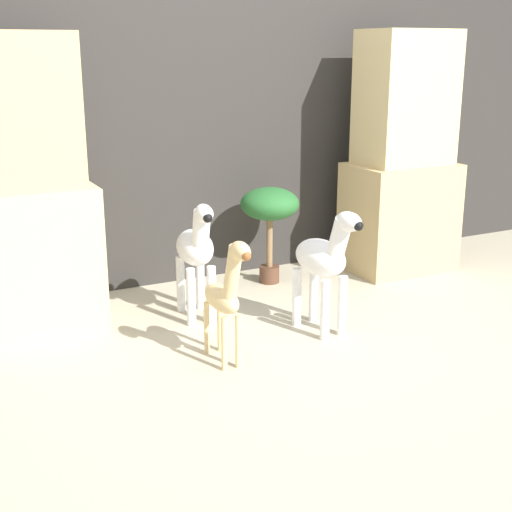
{
  "coord_description": "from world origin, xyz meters",
  "views": [
    {
      "loc": [
        -1.71,
        -2.66,
        1.4
      ],
      "look_at": [
        -0.11,
        0.47,
        0.37
      ],
      "focal_mm": 50.0,
      "sensor_mm": 36.0,
      "label": 1
    }
  ],
  "objects_px": {
    "zebra_right": "(324,260)",
    "zebra_left": "(196,250)",
    "giraffe_figurine": "(226,293)",
    "potted_palm_front": "(270,209)"
  },
  "relations": [
    {
      "from": "potted_palm_front",
      "to": "zebra_left",
      "type": "bearing_deg",
      "value": -149.72
    },
    {
      "from": "zebra_left",
      "to": "giraffe_figurine",
      "type": "bearing_deg",
      "value": -100.01
    },
    {
      "from": "zebra_right",
      "to": "zebra_left",
      "type": "height_order",
      "value": "same"
    },
    {
      "from": "zebra_left",
      "to": "zebra_right",
      "type": "bearing_deg",
      "value": -43.11
    },
    {
      "from": "zebra_right",
      "to": "potted_palm_front",
      "type": "xyz_separation_m",
      "value": [
        0.14,
        0.83,
        0.08
      ]
    },
    {
      "from": "giraffe_figurine",
      "to": "potted_palm_front",
      "type": "distance_m",
      "value": 1.22
    },
    {
      "from": "zebra_left",
      "to": "giraffe_figurine",
      "type": "distance_m",
      "value": 0.6
    },
    {
      "from": "giraffe_figurine",
      "to": "potted_palm_front",
      "type": "xyz_separation_m",
      "value": [
        0.74,
        0.96,
        0.12
      ]
    },
    {
      "from": "zebra_right",
      "to": "giraffe_figurine",
      "type": "height_order",
      "value": "zebra_right"
    },
    {
      "from": "zebra_left",
      "to": "giraffe_figurine",
      "type": "xyz_separation_m",
      "value": [
        -0.1,
        -0.59,
        -0.03
      ]
    }
  ]
}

